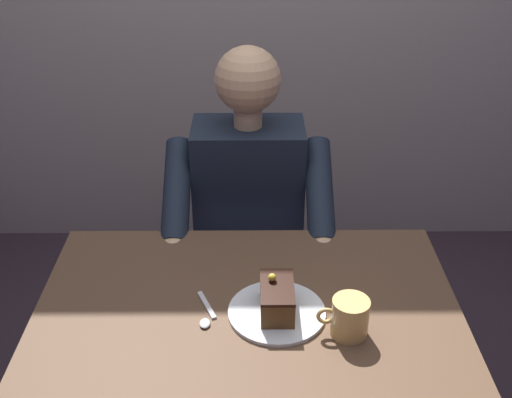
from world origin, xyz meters
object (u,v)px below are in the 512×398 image
chair (249,243)px  seated_person (249,231)px  coffee_cup (349,317)px  dining_table (248,336)px  dessert_spoon (206,315)px  cake_slice (277,298)px

chair → seated_person: 0.24m
seated_person → coffee_cup: size_ratio=10.12×
dining_table → chair: (0.00, -0.70, -0.18)m
seated_person → dessert_spoon: (0.10, 0.57, 0.12)m
cake_slice → dessert_spoon: (0.17, 0.01, -0.04)m
seated_person → coffee_cup: 0.69m
chair → cake_slice: bearing=95.6°
dining_table → coffee_cup: (-0.24, 0.10, 0.15)m
chair → dining_table: bearing=90.0°
cake_slice → coffee_cup: cake_slice is taller
dining_table → coffee_cup: 0.30m
dining_table → chair: size_ratio=1.20×
dining_table → seated_person: size_ratio=0.85×
dining_table → cake_slice: bearing=156.8°
chair → cake_slice: 0.80m
dining_table → seated_person: (0.00, -0.53, -0.02)m
dessert_spoon → coffee_cup: bearing=169.4°
dining_table → seated_person: bearing=-90.0°
seated_person → cake_slice: bearing=97.3°
dining_table → cake_slice: cake_slice is taller
chair → coffee_cup: (-0.24, 0.80, 0.33)m
dining_table → seated_person: seated_person is taller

